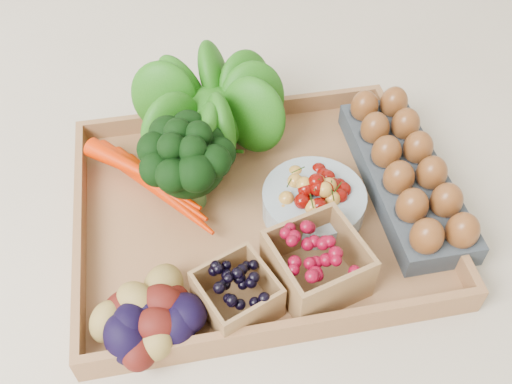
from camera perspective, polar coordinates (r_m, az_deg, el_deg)
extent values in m
plane|color=beige|center=(0.91, 0.00, -2.48)|extent=(4.00, 4.00, 0.00)
cube|color=#9E6C42|center=(0.91, 0.00, -2.18)|extent=(0.55, 0.45, 0.01)
sphere|color=#17500C|center=(0.96, -4.34, 9.13)|extent=(0.17, 0.17, 0.17)
cylinder|color=#8C9EA5|center=(0.89, 5.77, -1.05)|extent=(0.16, 0.16, 0.04)
cube|color=#3A414A|center=(0.95, 14.60, 1.41)|extent=(0.12, 0.34, 0.04)
cube|color=black|center=(0.78, -1.93, -10.16)|extent=(0.12, 0.12, 0.06)
cube|color=maroon|center=(0.80, 6.11, -7.12)|extent=(0.15, 0.15, 0.08)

